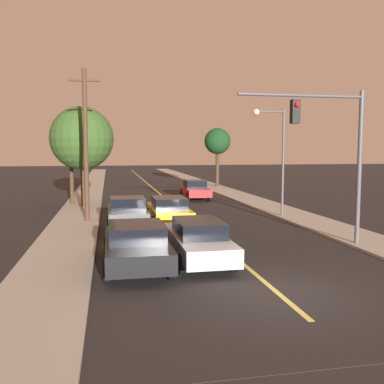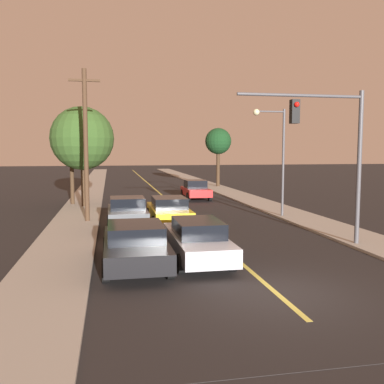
# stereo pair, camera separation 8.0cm
# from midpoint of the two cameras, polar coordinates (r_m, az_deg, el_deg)

# --- Properties ---
(ground_plane) EXTENTS (200.00, 200.00, 0.00)m
(ground_plane) POSITION_cam_midpoint_polar(r_m,az_deg,el_deg) (12.10, 11.13, -13.09)
(ground_plane) COLOR black
(road_surface) EXTENTS (9.95, 80.00, 0.01)m
(road_surface) POSITION_cam_midpoint_polar(r_m,az_deg,el_deg) (46.96, -5.67, 0.85)
(road_surface) COLOR black
(road_surface) RESTS_ON ground
(sidewalk_left) EXTENTS (2.50, 80.00, 0.12)m
(sidewalk_left) POSITION_cam_midpoint_polar(r_m,az_deg,el_deg) (46.79, -13.28, 0.77)
(sidewalk_left) COLOR #9E998E
(sidewalk_left) RESTS_ON ground
(sidewalk_right) EXTENTS (2.50, 80.00, 0.12)m
(sidewalk_right) POSITION_cam_midpoint_polar(r_m,az_deg,el_deg) (47.94, 1.76, 1.03)
(sidewalk_right) COLOR #9E998E
(sidewalk_right) RESTS_ON ground
(car_near_lane_front) EXTENTS (1.87, 5.17, 1.45)m
(car_near_lane_front) POSITION_cam_midpoint_polar(r_m,az_deg,el_deg) (15.08, 0.65, -6.31)
(car_near_lane_front) COLOR #A5A8B2
(car_near_lane_front) RESTS_ON ground
(car_near_lane_second) EXTENTS (1.99, 4.84, 1.46)m
(car_near_lane_second) POSITION_cam_midpoint_polar(r_m,az_deg,el_deg) (22.14, -3.18, -2.44)
(car_near_lane_second) COLOR gold
(car_near_lane_second) RESTS_ON ground
(car_outer_lane_front) EXTENTS (2.12, 5.01, 1.48)m
(car_outer_lane_front) POSITION_cam_midpoint_polar(r_m,az_deg,el_deg) (14.28, -7.61, -6.89)
(car_outer_lane_front) COLOR black
(car_outer_lane_front) RESTS_ON ground
(car_outer_lane_second) EXTENTS (1.91, 3.81, 1.67)m
(car_outer_lane_second) POSITION_cam_midpoint_polar(r_m,az_deg,el_deg) (20.43, -8.69, -2.97)
(car_outer_lane_second) COLOR #474C51
(car_outer_lane_second) RESTS_ON ground
(car_far_oncoming) EXTENTS (1.89, 4.16, 1.52)m
(car_far_oncoming) POSITION_cam_midpoint_polar(r_m,az_deg,el_deg) (33.59, 0.36, 0.32)
(car_far_oncoming) COLOR red
(car_far_oncoming) RESTS_ON ground
(traffic_signal_mast) EXTENTS (5.16, 0.42, 6.06)m
(traffic_signal_mast) POSITION_cam_midpoint_polar(r_m,az_deg,el_deg) (17.64, 18.09, 6.63)
(traffic_signal_mast) COLOR #47474C
(traffic_signal_mast) RESTS_ON ground
(streetlamp_right) EXTENTS (1.89, 0.36, 6.04)m
(streetlamp_right) POSITION_cam_midpoint_polar(r_m,az_deg,el_deg) (24.69, 10.94, 6.03)
(streetlamp_right) COLOR #47474C
(streetlamp_right) RESTS_ON ground
(utility_pole_left) EXTENTS (1.60, 0.24, 7.93)m
(utility_pole_left) POSITION_cam_midpoint_polar(r_m,az_deg,el_deg) (23.16, -14.09, 6.39)
(utility_pole_left) COLOR #422D1E
(utility_pole_left) RESTS_ON ground
(tree_left_near) EXTENTS (4.19, 4.19, 6.62)m
(tree_left_near) POSITION_cam_midpoint_polar(r_m,az_deg,el_deg) (29.39, -14.57, 6.93)
(tree_left_near) COLOR #3D2B1C
(tree_left_near) RESTS_ON ground
(tree_left_far) EXTENTS (2.77, 2.77, 6.10)m
(tree_left_far) POSITION_cam_midpoint_polar(r_m,az_deg,el_deg) (30.82, -15.97, 7.12)
(tree_left_far) COLOR #3D2B1C
(tree_left_far) RESTS_ON ground
(tree_right_near) EXTENTS (2.71, 2.71, 6.05)m
(tree_right_near) POSITION_cam_midpoint_polar(r_m,az_deg,el_deg) (44.78, 3.36, 6.70)
(tree_right_near) COLOR #3D2B1C
(tree_right_near) RESTS_ON ground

